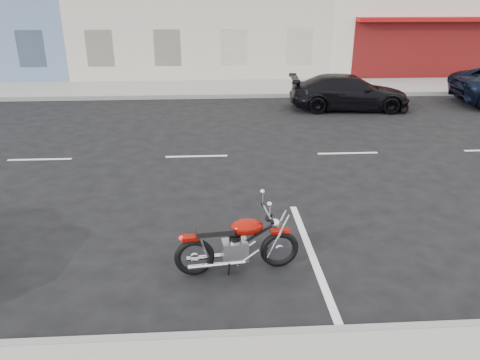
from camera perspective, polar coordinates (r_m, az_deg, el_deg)
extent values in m
plane|color=black|center=(12.33, 4.02, 3.08)|extent=(120.00, 120.00, 0.00)
cube|color=gray|center=(20.91, -13.13, 10.72)|extent=(80.00, 3.40, 0.15)
cube|color=gray|center=(19.27, -13.90, 9.73)|extent=(80.00, 0.12, 0.16)
torus|color=black|center=(7.53, 9.88, -7.92)|extent=(0.62, 0.17, 0.61)
torus|color=black|center=(7.21, -0.12, -8.97)|extent=(0.62, 0.17, 0.61)
cube|color=#880B04|center=(7.37, 10.05, -5.78)|extent=(0.32, 0.15, 0.05)
cube|color=#880B04|center=(7.04, -0.41, -6.66)|extent=(0.29, 0.18, 0.05)
cube|color=gray|center=(7.30, 4.70, -8.13)|extent=(0.41, 0.31, 0.31)
ellipsoid|color=#880B04|center=(7.17, 6.20, -5.35)|extent=(0.54, 0.37, 0.24)
cube|color=black|center=(7.06, 2.43, -5.83)|extent=(0.59, 0.30, 0.08)
cylinder|color=silver|center=(7.16, 8.65, -3.63)|extent=(0.11, 0.63, 0.03)
sphere|color=silver|center=(7.28, 9.51, -4.90)|extent=(0.15, 0.15, 0.15)
cylinder|color=silver|center=(7.21, 2.59, -9.86)|extent=(0.86, 0.17, 0.07)
cylinder|color=silver|center=(7.42, 2.15, -8.84)|extent=(0.86, 0.17, 0.07)
cylinder|color=silver|center=(7.38, 9.69, -6.12)|extent=(0.35, 0.08, 0.72)
cylinder|color=black|center=(7.28, 6.27, -6.92)|extent=(0.73, 0.13, 0.45)
imported|color=black|center=(17.49, 13.14, 10.37)|extent=(4.37, 2.05, 1.23)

